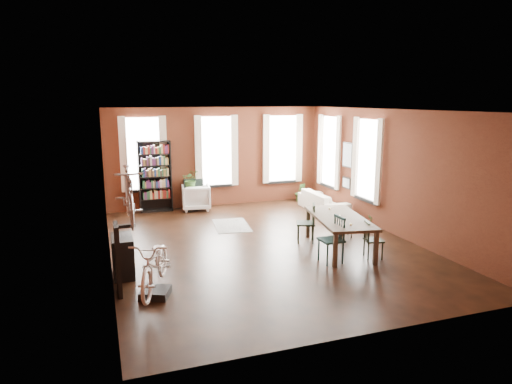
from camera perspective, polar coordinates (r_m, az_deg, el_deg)
name	(u,v)px	position (r m, az deg, el deg)	size (l,w,h in m)	color
room	(264,153)	(11.23, 1.07, 4.85)	(9.00, 9.04, 3.22)	black
dining_table	(339,233)	(10.76, 10.31, -5.09)	(1.06, 2.32, 0.79)	brown
dining_chair_a	(331,240)	(9.90, 9.36, -5.91)	(0.46, 0.46, 1.00)	#1B3D3B
dining_chair_b	(306,223)	(11.21, 6.23, -3.88)	(0.44, 0.44, 0.95)	black
dining_chair_c	(374,240)	(10.38, 14.49, -5.82)	(0.38, 0.38, 0.82)	#202F1C
dining_chair_d	(345,222)	(11.79, 11.00, -3.67)	(0.36, 0.36, 0.79)	#1A3A38
bookshelf	(155,176)	(14.43, -12.50, 1.91)	(1.00, 0.32, 2.20)	black
white_armchair	(196,196)	(14.52, -7.52, -0.50)	(0.86, 0.80, 0.88)	white
cream_sofa	(324,198)	(14.39, 8.44, -0.78)	(2.08, 0.61, 0.81)	beige
striped_rug	(232,225)	(12.69, -3.08, -4.19)	(0.92, 1.48, 0.01)	black
bike_trainer	(155,293)	(8.46, -12.46, -12.20)	(0.48, 0.48, 0.14)	black
bike_wall_rack	(118,260)	(8.52, -16.88, -8.09)	(0.16, 0.60, 1.30)	black
console_table	(123,256)	(9.46, -16.30, -7.70)	(0.40, 0.80, 0.80)	black
plant_stand	(190,200)	(14.47, -8.21, -0.95)	(0.34, 0.34, 0.69)	black
plant_by_sofa	(300,197)	(15.71, 5.54, -0.65)	(0.35, 0.64, 0.29)	#2D4F1F
plant_small	(370,226)	(12.81, 14.04, -4.09)	(0.20, 0.38, 0.14)	#2F5421
bicycle_floor	(154,240)	(8.12, -12.59, -5.89)	(0.63, 0.95, 1.81)	silver
bicycle_hung	(128,176)	(8.17, -15.73, 1.89)	(0.47, 1.00, 1.66)	#A5A8AD
plant_on_stand	(191,182)	(14.34, -8.13, 1.30)	(0.54, 0.60, 0.47)	#335C24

